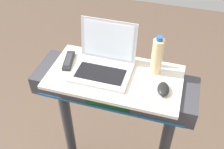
{
  "coord_description": "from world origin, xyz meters",
  "views": [
    {
      "loc": [
        0.29,
        -0.31,
        2.13
      ],
      "look_at": [
        0.0,
        0.65,
        1.24
      ],
      "focal_mm": 42.26,
      "sensor_mm": 36.0,
      "label": 1
    }
  ],
  "objects_px": {
    "computer_mouse": "(163,89)",
    "water_bottle": "(157,56)",
    "tv_remote": "(69,61)",
    "laptop": "(104,62)"
  },
  "relations": [
    {
      "from": "laptop",
      "to": "computer_mouse",
      "type": "xyz_separation_m",
      "value": [
        0.34,
        -0.08,
        -0.03
      ]
    },
    {
      "from": "water_bottle",
      "to": "tv_remote",
      "type": "height_order",
      "value": "water_bottle"
    },
    {
      "from": "computer_mouse",
      "to": "water_bottle",
      "type": "height_order",
      "value": "water_bottle"
    },
    {
      "from": "computer_mouse",
      "to": "tv_remote",
      "type": "xyz_separation_m",
      "value": [
        -0.55,
        0.08,
        -0.01
      ]
    },
    {
      "from": "computer_mouse",
      "to": "tv_remote",
      "type": "relative_size",
      "value": 0.6
    },
    {
      "from": "tv_remote",
      "to": "laptop",
      "type": "bearing_deg",
      "value": -0.22
    },
    {
      "from": "laptop",
      "to": "tv_remote",
      "type": "bearing_deg",
      "value": 176.71
    },
    {
      "from": "laptop",
      "to": "tv_remote",
      "type": "xyz_separation_m",
      "value": [
        -0.21,
        0.0,
        -0.04
      ]
    },
    {
      "from": "computer_mouse",
      "to": "water_bottle",
      "type": "xyz_separation_m",
      "value": [
        -0.06,
        0.14,
        0.09
      ]
    },
    {
      "from": "water_bottle",
      "to": "tv_remote",
      "type": "bearing_deg",
      "value": -173.1
    }
  ]
}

